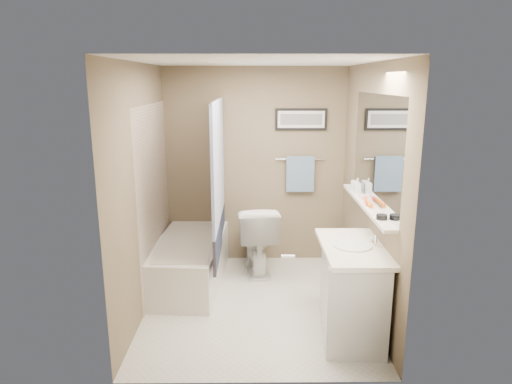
{
  "coord_description": "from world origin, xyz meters",
  "views": [
    {
      "loc": [
        -0.04,
        -4.27,
        2.24
      ],
      "look_at": [
        0.0,
        0.15,
        1.15
      ],
      "focal_mm": 32.0,
      "sensor_mm": 36.0,
      "label": 1
    }
  ],
  "objects_px": {
    "hair_brush_back": "(367,201)",
    "glass_jar": "(355,185)",
    "candle_bowl_near": "(382,217)",
    "bathtub": "(189,262)",
    "vanity": "(352,292)",
    "hair_brush_front": "(369,203)",
    "toilet": "(256,237)",
    "soap_bottle": "(357,186)"
  },
  "relations": [
    {
      "from": "candle_bowl_near",
      "to": "glass_jar",
      "type": "bearing_deg",
      "value": 90.0
    },
    {
      "from": "vanity",
      "to": "glass_jar",
      "type": "xyz_separation_m",
      "value": [
        0.19,
        0.92,
        0.77
      ]
    },
    {
      "from": "bathtub",
      "to": "glass_jar",
      "type": "relative_size",
      "value": 15.0
    },
    {
      "from": "toilet",
      "to": "vanity",
      "type": "xyz_separation_m",
      "value": [
        0.84,
        -1.43,
        -0.01
      ]
    },
    {
      "from": "hair_brush_back",
      "to": "glass_jar",
      "type": "xyz_separation_m",
      "value": [
        0.0,
        0.53,
        0.03
      ]
    },
    {
      "from": "bathtub",
      "to": "candle_bowl_near",
      "type": "height_order",
      "value": "candle_bowl_near"
    },
    {
      "from": "candle_bowl_near",
      "to": "vanity",
      "type": "bearing_deg",
      "value": 148.45
    },
    {
      "from": "hair_brush_front",
      "to": "hair_brush_back",
      "type": "xyz_separation_m",
      "value": [
        0.0,
        0.07,
        0.0
      ]
    },
    {
      "from": "bathtub",
      "to": "candle_bowl_near",
      "type": "xyz_separation_m",
      "value": [
        1.79,
        -1.19,
        0.89
      ]
    },
    {
      "from": "candle_bowl_near",
      "to": "hair_brush_front",
      "type": "relative_size",
      "value": 0.41
    },
    {
      "from": "toilet",
      "to": "candle_bowl_near",
      "type": "relative_size",
      "value": 9.2
    },
    {
      "from": "hair_brush_front",
      "to": "hair_brush_back",
      "type": "height_order",
      "value": "same"
    },
    {
      "from": "toilet",
      "to": "hair_brush_back",
      "type": "height_order",
      "value": "hair_brush_back"
    },
    {
      "from": "vanity",
      "to": "bathtub",
      "type": "bearing_deg",
      "value": 151.36
    },
    {
      "from": "bathtub",
      "to": "soap_bottle",
      "type": "bearing_deg",
      "value": -4.54
    },
    {
      "from": "glass_jar",
      "to": "soap_bottle",
      "type": "height_order",
      "value": "soap_bottle"
    },
    {
      "from": "vanity",
      "to": "hair_brush_back",
      "type": "distance_m",
      "value": 0.85
    },
    {
      "from": "bathtub",
      "to": "hair_brush_back",
      "type": "height_order",
      "value": "hair_brush_back"
    },
    {
      "from": "soap_bottle",
      "to": "hair_brush_back",
      "type": "bearing_deg",
      "value": -90.0
    },
    {
      "from": "candle_bowl_near",
      "to": "hair_brush_back",
      "type": "height_order",
      "value": "hair_brush_back"
    },
    {
      "from": "candle_bowl_near",
      "to": "hair_brush_back",
      "type": "distance_m",
      "value": 0.5
    },
    {
      "from": "bathtub",
      "to": "hair_brush_front",
      "type": "xyz_separation_m",
      "value": [
        1.79,
        -0.75,
        0.89
      ]
    },
    {
      "from": "toilet",
      "to": "soap_bottle",
      "type": "relative_size",
      "value": 5.48
    },
    {
      "from": "vanity",
      "to": "hair_brush_back",
      "type": "relative_size",
      "value": 4.09
    },
    {
      "from": "hair_brush_front",
      "to": "hair_brush_back",
      "type": "distance_m",
      "value": 0.07
    },
    {
      "from": "glass_jar",
      "to": "soap_bottle",
      "type": "relative_size",
      "value": 0.66
    },
    {
      "from": "candle_bowl_near",
      "to": "glass_jar",
      "type": "relative_size",
      "value": 0.9
    },
    {
      "from": "toilet",
      "to": "candle_bowl_near",
      "type": "bearing_deg",
      "value": 117.95
    },
    {
      "from": "bathtub",
      "to": "hair_brush_front",
      "type": "bearing_deg",
      "value": -18.58
    },
    {
      "from": "bathtub",
      "to": "soap_bottle",
      "type": "height_order",
      "value": "soap_bottle"
    },
    {
      "from": "soap_bottle",
      "to": "bathtub",
      "type": "bearing_deg",
      "value": 171.23
    },
    {
      "from": "toilet",
      "to": "vanity",
      "type": "height_order",
      "value": "toilet"
    },
    {
      "from": "soap_bottle",
      "to": "vanity",
      "type": "bearing_deg",
      "value": -103.06
    },
    {
      "from": "vanity",
      "to": "candle_bowl_near",
      "type": "height_order",
      "value": "candle_bowl_near"
    },
    {
      "from": "bathtub",
      "to": "toilet",
      "type": "relative_size",
      "value": 1.81
    },
    {
      "from": "toilet",
      "to": "hair_brush_front",
      "type": "height_order",
      "value": "hair_brush_front"
    },
    {
      "from": "candle_bowl_near",
      "to": "bathtub",
      "type": "bearing_deg",
      "value": 146.38
    },
    {
      "from": "candle_bowl_near",
      "to": "soap_bottle",
      "type": "distance_m",
      "value": 0.91
    },
    {
      "from": "hair_brush_back",
      "to": "glass_jar",
      "type": "distance_m",
      "value": 0.53
    },
    {
      "from": "toilet",
      "to": "candle_bowl_near",
      "type": "distance_m",
      "value": 1.99
    },
    {
      "from": "soap_bottle",
      "to": "hair_brush_front",
      "type": "bearing_deg",
      "value": -90.0
    },
    {
      "from": "hair_brush_back",
      "to": "soap_bottle",
      "type": "bearing_deg",
      "value": 90.0
    }
  ]
}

